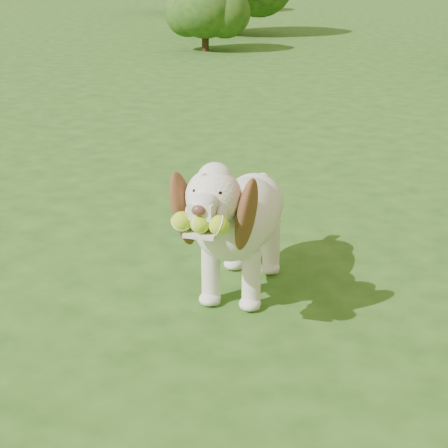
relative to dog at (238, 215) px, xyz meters
The scene contains 3 objects.
ground 0.83m from the dog, 64.46° to the left, with size 80.00×80.00×0.00m, color #224814.
dog is the anchor object (origin of this frame).
shrub_a 8.93m from the dog, 122.12° to the left, with size 1.08×1.08×1.12m.
Camera 1 is at (1.29, -3.57, 1.62)m, focal length 60.00 mm.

